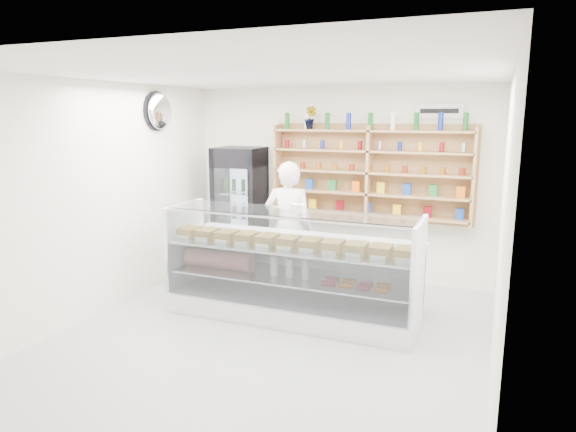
% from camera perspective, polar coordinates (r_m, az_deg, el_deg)
% --- Properties ---
extents(room, '(5.00, 5.00, 5.00)m').
position_cam_1_polar(room, '(5.34, -2.17, 0.37)').
color(room, '#A1A2A6').
rests_on(room, ground).
extents(display_counter, '(3.00, 0.90, 1.30)m').
position_cam_1_polar(display_counter, '(6.21, 0.42, -8.01)').
color(display_counter, white).
rests_on(display_counter, floor).
extents(shop_worker, '(0.73, 0.56, 1.80)m').
position_cam_1_polar(shop_worker, '(6.96, 0.04, -1.27)').
color(shop_worker, white).
rests_on(shop_worker, floor).
extents(drinks_cooler, '(0.73, 0.71, 1.92)m').
position_cam_1_polar(drinks_cooler, '(7.93, -5.33, 0.69)').
color(drinks_cooler, black).
rests_on(drinks_cooler, floor).
extents(wall_shelving, '(2.84, 0.28, 1.33)m').
position_cam_1_polar(wall_shelving, '(7.35, 8.98, 4.76)').
color(wall_shelving, '#AB7451').
rests_on(wall_shelving, back_wall).
extents(potted_plant, '(0.20, 0.17, 0.33)m').
position_cam_1_polar(potted_plant, '(7.56, 2.49, 10.86)').
color(potted_plant, '#1E6626').
rests_on(potted_plant, wall_shelving).
extents(security_mirror, '(0.15, 0.50, 0.50)m').
position_cam_1_polar(security_mirror, '(7.38, -14.06, 11.25)').
color(security_mirror, silver).
rests_on(security_mirror, left_wall).
extents(wall_sign, '(0.62, 0.03, 0.20)m').
position_cam_1_polar(wall_sign, '(7.29, 16.47, 11.13)').
color(wall_sign, white).
rests_on(wall_sign, back_wall).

